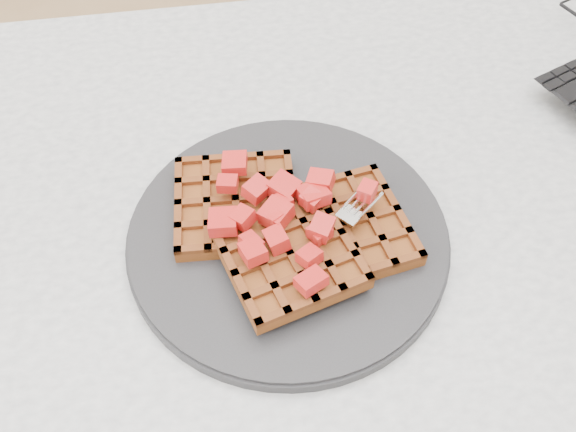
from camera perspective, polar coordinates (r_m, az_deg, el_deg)
The scene contains 5 objects.
table at distance 0.72m, azimuth 6.63°, elevation -6.75°, with size 1.20×0.80×0.75m.
plate at distance 0.61m, azimuth 0.00°, elevation -1.84°, with size 0.31×0.31×0.02m, color black.
waffles at distance 0.59m, azimuth 0.07°, elevation -1.04°, with size 0.22×0.20×0.03m.
strawberry_pile at distance 0.57m, azimuth 0.00°, elevation 0.85°, with size 0.15×0.15×0.02m, color #9F1011, non-canonical shape.
fork at distance 0.58m, azimuth 3.48°, elevation -3.03°, with size 0.02×0.18×0.02m, color silver, non-canonical shape.
Camera 1 is at (-0.14, -0.35, 1.25)m, focal length 40.00 mm.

